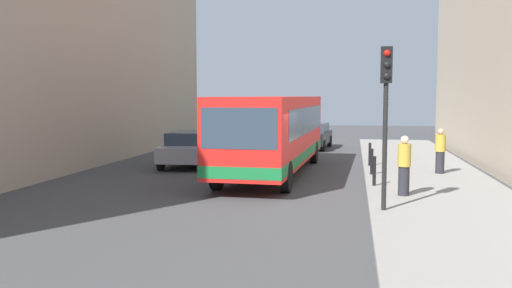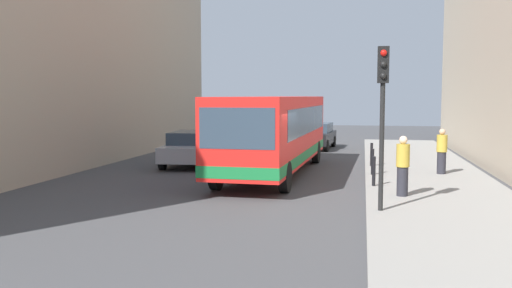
{
  "view_description": "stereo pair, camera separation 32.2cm",
  "coord_description": "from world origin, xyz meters",
  "px_view_note": "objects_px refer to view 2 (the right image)",
  "views": [
    {
      "loc": [
        2.77,
        -16.97,
        3.04
      ],
      "look_at": [
        -0.6,
        1.91,
        1.35
      ],
      "focal_mm": 38.5,
      "sensor_mm": 36.0,
      "label": 1
    },
    {
      "loc": [
        3.08,
        -16.91,
        3.04
      ],
      "look_at": [
        -0.6,
        1.91,
        1.35
      ],
      "focal_mm": 38.5,
      "sensor_mm": 36.0,
      "label": 2
    }
  ],
  "objects_px": {
    "bollard_mid": "(373,162)",
    "pedestrian_mid_sidewalk": "(442,151)",
    "traffic_light": "(383,97)",
    "pedestrian_near_signal": "(403,166)",
    "car_behind_bus": "(316,135)",
    "car_beside_bus": "(191,148)",
    "bollard_far": "(372,154)",
    "bus": "(275,130)",
    "bollard_near": "(374,171)"
  },
  "relations": [
    {
      "from": "bollard_mid",
      "to": "pedestrian_mid_sidewalk",
      "type": "height_order",
      "value": "pedestrian_mid_sidewalk"
    },
    {
      "from": "traffic_light",
      "to": "pedestrian_near_signal",
      "type": "bearing_deg",
      "value": 72.78
    },
    {
      "from": "traffic_light",
      "to": "bollard_mid",
      "type": "distance_m",
      "value": 6.83
    },
    {
      "from": "car_behind_bus",
      "to": "traffic_light",
      "type": "bearing_deg",
      "value": 104.55
    },
    {
      "from": "car_behind_bus",
      "to": "pedestrian_near_signal",
      "type": "distance_m",
      "value": 15.76
    },
    {
      "from": "bollard_mid",
      "to": "pedestrian_near_signal",
      "type": "relative_size",
      "value": 0.55
    },
    {
      "from": "bollard_mid",
      "to": "car_beside_bus",
      "type": "bearing_deg",
      "value": 162.92
    },
    {
      "from": "car_behind_bus",
      "to": "traffic_light",
      "type": "relative_size",
      "value": 1.1
    },
    {
      "from": "car_behind_bus",
      "to": "pedestrian_mid_sidewalk",
      "type": "distance_m",
      "value": 11.75
    },
    {
      "from": "bollard_far",
      "to": "pedestrian_mid_sidewalk",
      "type": "xyz_separation_m",
      "value": [
        2.51,
        -1.85,
        0.36
      ]
    },
    {
      "from": "bollard_far",
      "to": "bollard_mid",
      "type": "bearing_deg",
      "value": -90.0
    },
    {
      "from": "bollard_far",
      "to": "pedestrian_near_signal",
      "type": "height_order",
      "value": "pedestrian_near_signal"
    },
    {
      "from": "bus",
      "to": "bollard_far",
      "type": "relative_size",
      "value": 11.7
    },
    {
      "from": "car_beside_bus",
      "to": "bollard_near",
      "type": "height_order",
      "value": "car_beside_bus"
    },
    {
      "from": "bus",
      "to": "pedestrian_near_signal",
      "type": "distance_m",
      "value": 6.57
    },
    {
      "from": "bus",
      "to": "traffic_light",
      "type": "bearing_deg",
      "value": 121.07
    },
    {
      "from": "traffic_light",
      "to": "bollard_near",
      "type": "distance_m",
      "value": 4.52
    },
    {
      "from": "bollard_mid",
      "to": "pedestrian_mid_sidewalk",
      "type": "bearing_deg",
      "value": 15.85
    },
    {
      "from": "car_behind_bus",
      "to": "bollard_mid",
      "type": "relative_size",
      "value": 4.76
    },
    {
      "from": "pedestrian_mid_sidewalk",
      "to": "bollard_far",
      "type": "bearing_deg",
      "value": 151.46
    },
    {
      "from": "bus",
      "to": "pedestrian_near_signal",
      "type": "xyz_separation_m",
      "value": [
        4.48,
        -4.75,
        -0.7
      ]
    },
    {
      "from": "bollard_near",
      "to": "bollard_far",
      "type": "distance_m",
      "value": 5.12
    },
    {
      "from": "bollard_far",
      "to": "pedestrian_near_signal",
      "type": "relative_size",
      "value": 0.55
    },
    {
      "from": "car_behind_bus",
      "to": "bollard_far",
      "type": "xyz_separation_m",
      "value": [
        3.01,
        -8.52,
        -0.16
      ]
    },
    {
      "from": "traffic_light",
      "to": "bollard_far",
      "type": "distance_m",
      "value": 9.27
    },
    {
      "from": "pedestrian_mid_sidewalk",
      "to": "bus",
      "type": "bearing_deg",
      "value": -170.55
    },
    {
      "from": "car_behind_bus",
      "to": "pedestrian_mid_sidewalk",
      "type": "xyz_separation_m",
      "value": [
        5.52,
        -10.37,
        0.2
      ]
    },
    {
      "from": "bollard_near",
      "to": "bollard_far",
      "type": "relative_size",
      "value": 1.0
    },
    {
      "from": "car_beside_bus",
      "to": "traffic_light",
      "type": "distance_m",
      "value": 11.95
    },
    {
      "from": "bollard_mid",
      "to": "pedestrian_near_signal",
      "type": "height_order",
      "value": "pedestrian_near_signal"
    },
    {
      "from": "car_behind_bus",
      "to": "bollard_near",
      "type": "height_order",
      "value": "car_behind_bus"
    },
    {
      "from": "bus",
      "to": "bollard_far",
      "type": "distance_m",
      "value": 4.36
    },
    {
      "from": "traffic_light",
      "to": "bollard_far",
      "type": "xyz_separation_m",
      "value": [
        -0.1,
        8.96,
        -2.38
      ]
    },
    {
      "from": "bollard_near",
      "to": "pedestrian_mid_sidewalk",
      "type": "relative_size",
      "value": 0.57
    },
    {
      "from": "bollard_mid",
      "to": "traffic_light",
      "type": "bearing_deg",
      "value": -89.11
    },
    {
      "from": "bus",
      "to": "bollard_near",
      "type": "relative_size",
      "value": 11.7
    },
    {
      "from": "traffic_light",
      "to": "bollard_mid",
      "type": "bearing_deg",
      "value": 90.89
    },
    {
      "from": "bollard_near",
      "to": "pedestrian_mid_sidewalk",
      "type": "bearing_deg",
      "value": 52.49
    },
    {
      "from": "bus",
      "to": "car_behind_bus",
      "type": "xyz_separation_m",
      "value": [
        0.69,
        10.55,
        -0.94
      ]
    },
    {
      "from": "car_behind_bus",
      "to": "bollard_near",
      "type": "relative_size",
      "value": 4.76
    },
    {
      "from": "pedestrian_near_signal",
      "to": "bollard_mid",
      "type": "bearing_deg",
      "value": 5.98
    },
    {
      "from": "bus",
      "to": "bollard_far",
      "type": "xyz_separation_m",
      "value": [
        3.7,
        2.03,
        -1.1
      ]
    },
    {
      "from": "pedestrian_mid_sidewalk",
      "to": "car_beside_bus",
      "type": "bearing_deg",
      "value": 178.57
    },
    {
      "from": "bollard_mid",
      "to": "bollard_far",
      "type": "height_order",
      "value": "same"
    },
    {
      "from": "car_beside_bus",
      "to": "bollard_near",
      "type": "bearing_deg",
      "value": 143.4
    },
    {
      "from": "pedestrian_near_signal",
      "to": "bollard_far",
      "type": "bearing_deg",
      "value": 2.08
    },
    {
      "from": "car_beside_bus",
      "to": "bollard_near",
      "type": "relative_size",
      "value": 4.75
    },
    {
      "from": "bus",
      "to": "car_behind_bus",
      "type": "relative_size",
      "value": 2.46
    },
    {
      "from": "car_beside_bus",
      "to": "bollard_mid",
      "type": "height_order",
      "value": "car_beside_bus"
    },
    {
      "from": "bollard_far",
      "to": "bollard_near",
      "type": "bearing_deg",
      "value": -90.0
    }
  ]
}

